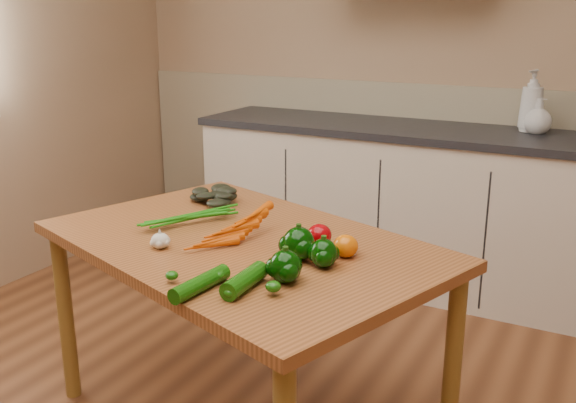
% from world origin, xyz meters
% --- Properties ---
extents(room, '(4.04, 5.04, 2.64)m').
position_xyz_m(room, '(0.00, 0.17, 1.25)').
color(room, brown).
rests_on(room, ground).
extents(counter_run, '(2.84, 0.64, 1.14)m').
position_xyz_m(counter_run, '(0.21, 2.19, 0.46)').
color(counter_run, beige).
rests_on(counter_run, ground).
extents(table, '(1.59, 1.28, 0.74)m').
position_xyz_m(table, '(-0.10, 0.57, 0.66)').
color(table, '#98552C').
rests_on(table, ground).
extents(soap_bottle_a, '(0.15, 0.15, 0.32)m').
position_xyz_m(soap_bottle_a, '(0.57, 2.32, 1.06)').
color(soap_bottle_a, silver).
rests_on(soap_bottle_a, counter_run).
extents(soap_bottle_b, '(0.10, 0.10, 0.19)m').
position_xyz_m(soap_bottle_b, '(0.58, 2.34, 0.99)').
color(soap_bottle_b, silver).
rests_on(soap_bottle_b, counter_run).
extents(soap_bottle_c, '(0.15, 0.15, 0.18)m').
position_xyz_m(soap_bottle_c, '(0.62, 2.28, 0.99)').
color(soap_bottle_c, silver).
rests_on(soap_bottle_c, counter_run).
extents(carrot_bunch, '(0.31, 0.27, 0.07)m').
position_xyz_m(carrot_bunch, '(-0.19, 0.57, 0.77)').
color(carrot_bunch, '#DF5405').
rests_on(carrot_bunch, table).
extents(leafy_greens, '(0.20, 0.18, 0.10)m').
position_xyz_m(leafy_greens, '(-0.44, 0.90, 0.79)').
color(leafy_greens, black).
rests_on(leafy_greens, table).
extents(garlic_bulb, '(0.06, 0.06, 0.05)m').
position_xyz_m(garlic_bulb, '(-0.29, 0.37, 0.77)').
color(garlic_bulb, silver).
rests_on(garlic_bulb, table).
extents(pepper_a, '(0.10, 0.10, 0.10)m').
position_xyz_m(pepper_a, '(0.16, 0.50, 0.79)').
color(pepper_a, black).
rests_on(pepper_a, table).
extents(pepper_b, '(0.09, 0.09, 0.09)m').
position_xyz_m(pepper_b, '(0.25, 0.48, 0.78)').
color(pepper_b, black).
rests_on(pepper_b, table).
extents(pepper_c, '(0.10, 0.10, 0.10)m').
position_xyz_m(pepper_c, '(0.21, 0.32, 0.79)').
color(pepper_c, black).
rests_on(pepper_c, table).
extents(tomato_a, '(0.08, 0.08, 0.08)m').
position_xyz_m(tomato_a, '(0.16, 0.64, 0.78)').
color(tomato_a, '#8D0207').
rests_on(tomato_a, table).
extents(tomato_b, '(0.06, 0.06, 0.06)m').
position_xyz_m(tomato_b, '(0.27, 0.62, 0.77)').
color(tomato_b, '#D55C05').
rests_on(tomato_b, table).
extents(tomato_c, '(0.08, 0.08, 0.07)m').
position_xyz_m(tomato_c, '(0.28, 0.59, 0.78)').
color(tomato_c, '#D55C05').
rests_on(tomato_c, table).
extents(zucchini_a, '(0.06, 0.18, 0.06)m').
position_xyz_m(zucchini_a, '(0.13, 0.22, 0.77)').
color(zucchini_a, '#0F4407').
rests_on(zucchini_a, table).
extents(zucchini_b, '(0.07, 0.22, 0.05)m').
position_xyz_m(zucchini_b, '(0.03, 0.15, 0.76)').
color(zucchini_b, '#0F4407').
rests_on(zucchini_b, table).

